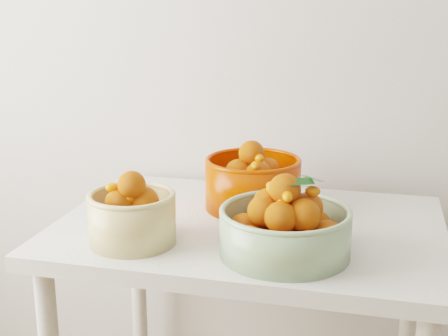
{
  "coord_description": "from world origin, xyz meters",
  "views": [
    {
      "loc": [
        -0.12,
        0.09,
        1.33
      ],
      "look_at": [
        -0.47,
        1.52,
        0.92
      ],
      "focal_mm": 50.0,
      "sensor_mm": 36.0,
      "label": 1
    }
  ],
  "objects": [
    {
      "name": "bowl_cream",
      "position": [
        -0.67,
        1.4,
        0.82
      ],
      "size": [
        0.25,
        0.25,
        0.18
      ],
      "rotation": [
        0.0,
        0.0,
        -0.18
      ],
      "color": "tan",
      "rests_on": "table"
    },
    {
      "name": "table",
      "position": [
        -0.43,
        1.6,
        0.65
      ],
      "size": [
        1.0,
        0.7,
        0.75
      ],
      "color": "silver",
      "rests_on": "ground"
    },
    {
      "name": "bowl_orange",
      "position": [
        -0.44,
        1.72,
        0.83
      ],
      "size": [
        0.3,
        0.3,
        0.19
      ],
      "rotation": [
        0.0,
        0.0,
        0.12
      ],
      "color": "red",
      "rests_on": "table"
    },
    {
      "name": "bowl_green",
      "position": [
        -0.31,
        1.42,
        0.82
      ],
      "size": [
        0.33,
        0.33,
        0.19
      ],
      "rotation": [
        0.0,
        0.0,
        0.11
      ],
      "color": "#8CAA7D",
      "rests_on": "table"
    }
  ]
}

